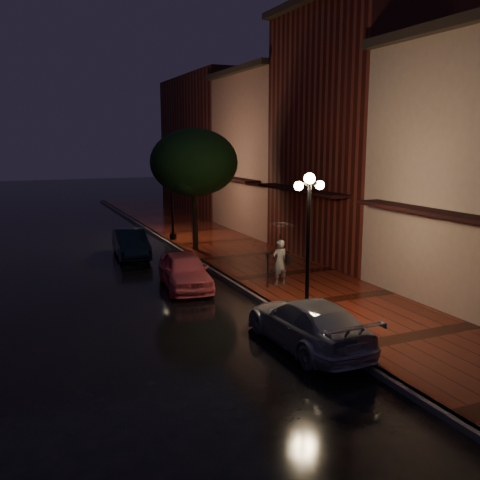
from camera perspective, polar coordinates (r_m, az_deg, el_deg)
name	(u,v)px	position (r m, az deg, el deg)	size (l,w,h in m)	color
ground	(231,283)	(20.47, -0.92, -4.63)	(120.00, 120.00, 0.00)	black
sidewalk	(284,275)	(21.38, 4.67, -3.79)	(4.50, 60.00, 0.15)	#4D190D
curb	(231,281)	(20.45, -0.92, -4.43)	(0.25, 60.00, 0.15)	#595451
storefront_mid	(358,137)	(24.94, 12.47, 10.64)	(5.00, 8.00, 11.00)	#511914
storefront_far	(276,155)	(31.79, 3.84, 9.00)	(5.00, 8.00, 9.00)	#8C5951
storefront_extra	(215,145)	(40.92, -2.68, 10.06)	(5.00, 12.00, 10.00)	#511914
streetlamp_near	(308,237)	(15.67, 7.28, 0.31)	(0.96, 0.36, 4.31)	black
streetlamp_far	(172,194)	(28.50, -7.27, 4.93)	(0.96, 0.36, 4.31)	black
street_tree	(194,164)	(25.60, -4.89, 8.03)	(4.16, 4.16, 5.80)	black
pink_car	(185,270)	(19.77, -5.92, -3.25)	(1.57, 3.90, 1.33)	#E55E69
navy_car	(131,243)	(25.41, -11.58, -0.35)	(1.36, 3.90, 1.28)	black
silver_car	(308,323)	(14.31, 7.23, -8.79)	(1.81, 4.45, 1.29)	#A09FA6
woman_with_umbrella	(280,243)	(19.40, 4.29, -0.33)	(0.98, 1.00, 2.36)	silver
parking_meter	(268,266)	(19.15, 3.00, -2.82)	(0.14, 0.11, 1.30)	black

